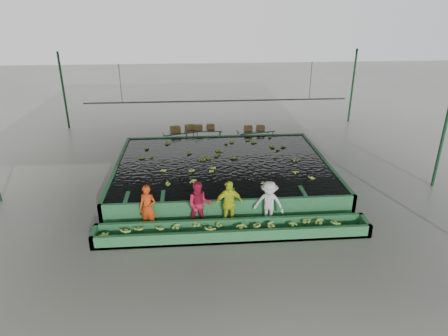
{
  "coord_description": "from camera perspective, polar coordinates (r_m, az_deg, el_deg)",
  "views": [
    {
      "loc": [
        -1.32,
        -15.98,
        7.97
      ],
      "look_at": [
        0.0,
        0.5,
        1.0
      ],
      "focal_mm": 32.0,
      "sensor_mm": 36.0,
      "label": 1
    }
  ],
  "objects": [
    {
      "name": "worker_b",
      "position": [
        14.94,
        -3.55,
        -5.3
      ],
      "size": [
        0.91,
        0.72,
        1.86
      ],
      "primitive_type": "imported",
      "rotation": [
        0.0,
        0.0,
        0.01
      ],
      "color": "#BA1B3A",
      "rests_on": "ground"
    },
    {
      "name": "cableway_rail",
      "position": [
        21.6,
        -0.97,
        9.55
      ],
      "size": [
        0.08,
        0.08,
        14.0
      ],
      "primitive_type": "cylinder",
      "color": "#59605B",
      "rests_on": "shed_roof"
    },
    {
      "name": "box_stack_left",
      "position": [
        23.49,
        -5.9,
        5.29
      ],
      "size": [
        1.5,
        0.79,
        0.31
      ],
      "primitive_type": null,
      "rotation": [
        0.0,
        0.0,
        0.28
      ],
      "color": "olive",
      "rests_on": "packing_table_left"
    },
    {
      "name": "packing_table_left",
      "position": [
        23.58,
        -6.21,
        4.16
      ],
      "size": [
        2.18,
        1.39,
        0.93
      ],
      "primitive_type": null,
      "rotation": [
        0.0,
        0.0,
        0.31
      ],
      "color": "#59605B",
      "rests_on": "ground"
    },
    {
      "name": "packing_table_right",
      "position": [
        23.61,
        4.48,
        4.3
      ],
      "size": [
        2.24,
        1.26,
        0.96
      ],
      "primitive_type": null,
      "rotation": [
        0.0,
        0.0,
        0.21
      ],
      "color": "#59605B",
      "rests_on": "ground"
    },
    {
      "name": "shed_posts",
      "position": [
        16.94,
        0.14,
        4.02
      ],
      "size": [
        20.0,
        22.0,
        5.0
      ],
      "primitive_type": null,
      "color": "#123D1F",
      "rests_on": "ground"
    },
    {
      "name": "sorting_trough",
      "position": [
        14.65,
        1.3,
        -8.95
      ],
      "size": [
        10.0,
        1.0,
        0.5
      ],
      "primitive_type": null,
      "color": "#276A39",
      "rests_on": "ground"
    },
    {
      "name": "worker_c",
      "position": [
        14.99,
        0.67,
        -5.14
      ],
      "size": [
        1.15,
        0.62,
        1.86
      ],
      "primitive_type": "imported",
      "rotation": [
        0.0,
        0.0,
        0.16
      ],
      "color": "yellow",
      "rests_on": "ground"
    },
    {
      "name": "tank_water",
      "position": [
        18.92,
        -0.24,
        0.75
      ],
      "size": [
        9.7,
        7.7,
        0.0
      ],
      "primitive_type": "cube",
      "color": "black",
      "rests_on": "flotation_tank"
    },
    {
      "name": "ground",
      "position": [
        17.9,
        0.13,
        -3.57
      ],
      "size": [
        80.0,
        80.0,
        0.0
      ],
      "primitive_type": "plane",
      "color": "slate",
      "rests_on": "ground"
    },
    {
      "name": "worker_a",
      "position": [
        15.06,
        -10.84,
        -5.62
      ],
      "size": [
        0.75,
        0.6,
        1.78
      ],
      "primitive_type": "imported",
      "rotation": [
        0.0,
        0.0,
        -0.3
      ],
      "color": "red",
      "rests_on": "ground"
    },
    {
      "name": "worker_d",
      "position": [
        15.21,
        6.42,
        -5.03
      ],
      "size": [
        1.31,
        1.03,
        1.78
      ],
      "primitive_type": "imported",
      "rotation": [
        0.0,
        0.0,
        -0.37
      ],
      "color": "silver",
      "rests_on": "ground"
    },
    {
      "name": "floating_bananas",
      "position": [
        19.66,
        -0.42,
        1.63
      ],
      "size": [
        8.36,
        5.7,
        0.11
      ],
      "primitive_type": null,
      "color": "#91B53C",
      "rests_on": "tank_water"
    },
    {
      "name": "shed_roof",
      "position": [
        16.31,
        0.14,
        12.37
      ],
      "size": [
        20.0,
        22.0,
        0.04
      ],
      "primitive_type": "cube",
      "color": "gray",
      "rests_on": "shed_posts"
    },
    {
      "name": "trough_bananas",
      "position": [
        14.57,
        1.3,
        -8.45
      ],
      "size": [
        9.37,
        0.62,
        0.12
      ],
      "primitive_type": null,
      "color": "#91B53C",
      "rests_on": "sorting_trough"
    },
    {
      "name": "flotation_tank",
      "position": [
        19.07,
        -0.24,
        -0.36
      ],
      "size": [
        10.0,
        8.0,
        0.9
      ],
      "primitive_type": null,
      "color": "#276A39",
      "rests_on": "ground"
    },
    {
      "name": "packing_table_mid",
      "position": [
        23.68,
        -2.96,
        4.44
      ],
      "size": [
        2.2,
        0.91,
        1.0
      ],
      "primitive_type": null,
      "rotation": [
        0.0,
        0.0,
        -0.02
      ],
      "color": "#59605B",
      "rests_on": "ground"
    },
    {
      "name": "box_stack_right",
      "position": [
        23.5,
        4.35,
        5.44
      ],
      "size": [
        1.21,
        0.38,
        0.26
      ],
      "primitive_type": null,
      "rotation": [
        0.0,
        0.0,
        0.04
      ],
      "color": "olive",
      "rests_on": "packing_table_right"
    },
    {
      "name": "rail_hanger_right",
      "position": [
        22.27,
        12.26,
        12.08
      ],
      "size": [
        0.04,
        0.04,
        2.0
      ],
      "primitive_type": "cylinder",
      "color": "#59605B",
      "rests_on": "shed_roof"
    },
    {
      "name": "box_stack_mid",
      "position": [
        23.53,
        -2.8,
        5.6
      ],
      "size": [
        1.19,
        0.44,
        0.25
      ],
      "primitive_type": null,
      "rotation": [
        0.0,
        0.0,
        0.1
      ],
      "color": "olive",
      "rests_on": "packing_table_mid"
    },
    {
      "name": "rail_hanger_left",
      "position": [
        21.67,
        -14.58,
        11.59
      ],
      "size": [
        0.04,
        0.04,
        2.0
      ],
      "primitive_type": "cylinder",
      "color": "#59605B",
      "rests_on": "shed_roof"
    }
  ]
}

